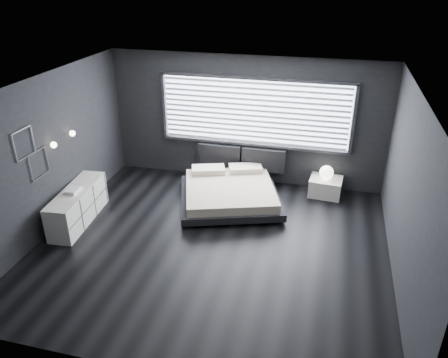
# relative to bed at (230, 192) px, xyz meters

# --- Properties ---
(room) EXTENTS (6.04, 6.00, 2.80)m
(room) POSITION_rel_bed_xyz_m (0.07, -1.59, 1.16)
(room) COLOR black
(room) RESTS_ON ground
(window) EXTENTS (4.14, 0.09, 1.52)m
(window) POSITION_rel_bed_xyz_m (0.27, 1.11, 1.37)
(window) COLOR white
(window) RESTS_ON ground
(headboard) EXTENTS (1.96, 0.16, 0.52)m
(headboard) POSITION_rel_bed_xyz_m (0.01, 1.05, 0.33)
(headboard) COLOR black
(headboard) RESTS_ON ground
(sconce_near) EXTENTS (0.18, 0.11, 0.11)m
(sconce_near) POSITION_rel_bed_xyz_m (-2.82, -1.54, 1.36)
(sconce_near) COLOR silver
(sconce_near) RESTS_ON ground
(sconce_far) EXTENTS (0.18, 0.11, 0.11)m
(sconce_far) POSITION_rel_bed_xyz_m (-2.82, -0.94, 1.36)
(sconce_far) COLOR silver
(sconce_far) RESTS_ON ground
(wall_art_upper) EXTENTS (0.01, 0.48, 0.48)m
(wall_art_upper) POSITION_rel_bed_xyz_m (-2.91, -2.14, 1.61)
(wall_art_upper) COLOR #47474C
(wall_art_upper) RESTS_ON ground
(wall_art_lower) EXTENTS (0.01, 0.48, 0.48)m
(wall_art_lower) POSITION_rel_bed_xyz_m (-2.91, -1.89, 1.14)
(wall_art_lower) COLOR #47474C
(wall_art_lower) RESTS_ON ground
(bed) EXTENTS (2.48, 2.42, 0.51)m
(bed) POSITION_rel_bed_xyz_m (0.00, 0.00, 0.00)
(bed) COLOR black
(bed) RESTS_ON ground
(nightstand) EXTENTS (0.70, 0.60, 0.38)m
(nightstand) POSITION_rel_bed_xyz_m (1.90, 0.82, -0.05)
(nightstand) COLOR silver
(nightstand) RESTS_ON ground
(orb_lamp) EXTENTS (0.29, 0.29, 0.29)m
(orb_lamp) POSITION_rel_bed_xyz_m (1.89, 0.82, 0.29)
(orb_lamp) COLOR white
(orb_lamp) RESTS_ON nightstand
(dresser) EXTENTS (0.62, 1.70, 0.67)m
(dresser) POSITION_rel_bed_xyz_m (-2.62, -1.41, 0.10)
(dresser) COLOR silver
(dresser) RESTS_ON ground
(book_stack) EXTENTS (0.24, 0.32, 0.06)m
(book_stack) POSITION_rel_bed_xyz_m (-2.63, -1.48, 0.46)
(book_stack) COLOR white
(book_stack) RESTS_ON dresser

